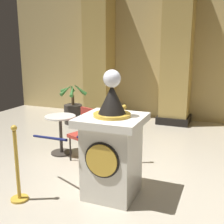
{
  "coord_description": "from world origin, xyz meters",
  "views": [
    {
      "loc": [
        1.26,
        -3.53,
        2.05
      ],
      "look_at": [
        -0.12,
        -0.13,
        1.2
      ],
      "focal_mm": 45.37,
      "sensor_mm": 36.0,
      "label": 1
    }
  ],
  "objects_px": {
    "pedestal_clock": "(112,148)",
    "potted_palm_left": "(73,110)",
    "cafe_chair_red": "(85,130)",
    "stanchion_near": "(124,143)",
    "stanchion_far": "(18,175)",
    "cafe_table": "(61,130)"
  },
  "relations": [
    {
      "from": "stanchion_near",
      "to": "cafe_table",
      "type": "distance_m",
      "value": 1.3
    },
    {
      "from": "stanchion_far",
      "to": "potted_palm_left",
      "type": "bearing_deg",
      "value": 109.03
    },
    {
      "from": "stanchion_near",
      "to": "potted_palm_left",
      "type": "relative_size",
      "value": 0.96
    },
    {
      "from": "cafe_chair_red",
      "to": "cafe_table",
      "type": "bearing_deg",
      "value": 172.18
    },
    {
      "from": "pedestal_clock",
      "to": "cafe_table",
      "type": "distance_m",
      "value": 1.88
    },
    {
      "from": "pedestal_clock",
      "to": "potted_palm_left",
      "type": "xyz_separation_m",
      "value": [
        -2.42,
        3.17,
        -0.32
      ]
    },
    {
      "from": "potted_palm_left",
      "to": "cafe_table",
      "type": "bearing_deg",
      "value": -66.3
    },
    {
      "from": "potted_palm_left",
      "to": "cafe_chair_red",
      "type": "bearing_deg",
      "value": -55.36
    },
    {
      "from": "stanchion_near",
      "to": "cafe_table",
      "type": "bearing_deg",
      "value": -179.75
    },
    {
      "from": "stanchion_near",
      "to": "stanchion_far",
      "type": "relative_size",
      "value": 1.01
    },
    {
      "from": "pedestal_clock",
      "to": "cafe_chair_red",
      "type": "bearing_deg",
      "value": 132.59
    },
    {
      "from": "stanchion_near",
      "to": "potted_palm_left",
      "type": "distance_m",
      "value": 3.02
    },
    {
      "from": "potted_palm_left",
      "to": "stanchion_far",
      "type": "bearing_deg",
      "value": -70.97
    },
    {
      "from": "pedestal_clock",
      "to": "cafe_chair_red",
      "type": "height_order",
      "value": "pedestal_clock"
    },
    {
      "from": "stanchion_near",
      "to": "cafe_chair_red",
      "type": "bearing_deg",
      "value": -173.28
    },
    {
      "from": "potted_palm_left",
      "to": "stanchion_near",
      "type": "bearing_deg",
      "value": -43.12
    },
    {
      "from": "stanchion_near",
      "to": "potted_palm_left",
      "type": "bearing_deg",
      "value": 136.88
    },
    {
      "from": "stanchion_far",
      "to": "stanchion_near",
      "type": "bearing_deg",
      "value": 62.3
    },
    {
      "from": "stanchion_near",
      "to": "cafe_table",
      "type": "height_order",
      "value": "stanchion_near"
    },
    {
      "from": "stanchion_far",
      "to": "cafe_chair_red",
      "type": "relative_size",
      "value": 1.11
    },
    {
      "from": "stanchion_far",
      "to": "cafe_chair_red",
      "type": "distance_m",
      "value": 1.66
    },
    {
      "from": "stanchion_far",
      "to": "pedestal_clock",
      "type": "bearing_deg",
      "value": 28.81
    }
  ]
}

